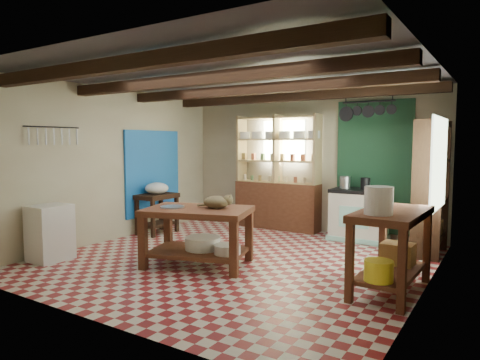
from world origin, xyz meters
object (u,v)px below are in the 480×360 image
Objects in this scene: prep_table at (157,214)px; right_counter at (391,251)px; work_table at (198,237)px; stove at (359,215)px; white_cabinet at (50,233)px; cat at (216,202)px.

prep_table is 4.47m from right_counter.
work_table is 1.54× the size of stove.
white_cabinet is (-3.32, -3.60, -0.04)m from stove.
work_table is 1.89× the size of prep_table.
cat is (0.22, 0.12, 0.48)m from work_table.
white_cabinet is at bearing 179.11° from cat.
work_table reaches higher than prep_table.
cat reaches higher than right_counter.
cat is (2.15, 1.06, 0.47)m from white_cabinet.
prep_table is (-3.30, -1.44, -0.08)m from stove.
white_cabinet is 4.58m from right_counter.
cat is at bearing 11.31° from work_table.
stove is at bearing 116.83° from right_counter.
stove is 4.90m from white_cabinet.
prep_table is at bearing 130.18° from work_table.
right_counter is (4.40, 1.26, 0.06)m from white_cabinet.
work_table is 3.70× the size of cat.
stove is (1.40, 2.66, 0.05)m from work_table.
right_counter reaches higher than work_table.
right_counter is at bearing -66.58° from stove.
right_counter is 3.43× the size of cat.
work_table is 2.14m from white_cabinet.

